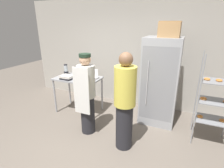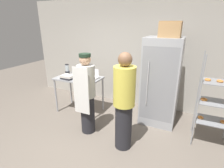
{
  "view_description": "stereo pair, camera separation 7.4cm",
  "coord_description": "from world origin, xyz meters",
  "px_view_note": "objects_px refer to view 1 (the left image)",
  "views": [
    {
      "loc": [
        1.31,
        -2.17,
        2.17
      ],
      "look_at": [
        0.01,
        0.81,
        1.03
      ],
      "focal_mm": 28.0,
      "sensor_mm": 36.0,
      "label": 1
    },
    {
      "loc": [
        1.37,
        -2.14,
        2.17
      ],
      "look_at": [
        0.01,
        0.81,
        1.03
      ],
      "focal_mm": 28.0,
      "sensor_mm": 36.0,
      "label": 2
    }
  ],
  "objects_px": {
    "donut_box": "(91,77)",
    "person_customer": "(125,102)",
    "cardboard_storage_box": "(170,29)",
    "person_baker": "(87,94)",
    "baking_rack": "(215,101)",
    "blender_pitcher": "(66,70)",
    "binder_stack": "(67,77)",
    "refrigerator": "(160,82)"
  },
  "relations": [
    {
      "from": "donut_box",
      "to": "cardboard_storage_box",
      "type": "distance_m",
      "value": 1.99
    },
    {
      "from": "cardboard_storage_box",
      "to": "person_baker",
      "type": "distance_m",
      "value": 2.04
    },
    {
      "from": "baking_rack",
      "to": "person_baker",
      "type": "xyz_separation_m",
      "value": [
        -2.27,
        -0.66,
        0.01
      ]
    },
    {
      "from": "baking_rack",
      "to": "cardboard_storage_box",
      "type": "bearing_deg",
      "value": 161.86
    },
    {
      "from": "blender_pitcher",
      "to": "person_customer",
      "type": "distance_m",
      "value": 2.21
    },
    {
      "from": "baking_rack",
      "to": "binder_stack",
      "type": "distance_m",
      "value": 3.12
    },
    {
      "from": "baking_rack",
      "to": "blender_pitcher",
      "type": "height_order",
      "value": "baking_rack"
    },
    {
      "from": "refrigerator",
      "to": "blender_pitcher",
      "type": "height_order",
      "value": "refrigerator"
    },
    {
      "from": "person_customer",
      "to": "cardboard_storage_box",
      "type": "bearing_deg",
      "value": 66.1
    },
    {
      "from": "person_baker",
      "to": "baking_rack",
      "type": "bearing_deg",
      "value": 16.21
    },
    {
      "from": "refrigerator",
      "to": "donut_box",
      "type": "distance_m",
      "value": 1.58
    },
    {
      "from": "refrigerator",
      "to": "blender_pitcher",
      "type": "bearing_deg",
      "value": -175.33
    },
    {
      "from": "refrigerator",
      "to": "cardboard_storage_box",
      "type": "xyz_separation_m",
      "value": [
        0.09,
        -0.07,
        1.1
      ]
    },
    {
      "from": "donut_box",
      "to": "person_baker",
      "type": "bearing_deg",
      "value": -67.18
    },
    {
      "from": "refrigerator",
      "to": "donut_box",
      "type": "relative_size",
      "value": 7.15
    },
    {
      "from": "refrigerator",
      "to": "person_baker",
      "type": "height_order",
      "value": "refrigerator"
    },
    {
      "from": "donut_box",
      "to": "binder_stack",
      "type": "distance_m",
      "value": 0.58
    },
    {
      "from": "donut_box",
      "to": "person_customer",
      "type": "distance_m",
      "value": 1.45
    },
    {
      "from": "person_customer",
      "to": "baking_rack",
      "type": "bearing_deg",
      "value": 29.23
    },
    {
      "from": "donut_box",
      "to": "person_customer",
      "type": "height_order",
      "value": "person_customer"
    },
    {
      "from": "donut_box",
      "to": "blender_pitcher",
      "type": "bearing_deg",
      "value": 172.06
    },
    {
      "from": "binder_stack",
      "to": "refrigerator",
      "type": "bearing_deg",
      "value": 14.31
    },
    {
      "from": "refrigerator",
      "to": "cardboard_storage_box",
      "type": "height_order",
      "value": "cardboard_storage_box"
    },
    {
      "from": "person_baker",
      "to": "cardboard_storage_box",
      "type": "bearing_deg",
      "value": 36.04
    },
    {
      "from": "blender_pitcher",
      "to": "person_customer",
      "type": "height_order",
      "value": "person_customer"
    },
    {
      "from": "baking_rack",
      "to": "donut_box",
      "type": "distance_m",
      "value": 2.59
    },
    {
      "from": "refrigerator",
      "to": "person_baker",
      "type": "bearing_deg",
      "value": -139.96
    },
    {
      "from": "blender_pitcher",
      "to": "cardboard_storage_box",
      "type": "xyz_separation_m",
      "value": [
        2.46,
        0.12,
        1.03
      ]
    },
    {
      "from": "cardboard_storage_box",
      "to": "person_baker",
      "type": "bearing_deg",
      "value": -143.96
    },
    {
      "from": "donut_box",
      "to": "binder_stack",
      "type": "xyz_separation_m",
      "value": [
        -0.54,
        -0.22,
        0.0
      ]
    },
    {
      "from": "cardboard_storage_box",
      "to": "person_customer",
      "type": "bearing_deg",
      "value": -113.9
    },
    {
      "from": "binder_stack",
      "to": "person_customer",
      "type": "xyz_separation_m",
      "value": [
        1.68,
        -0.65,
        -0.06
      ]
    },
    {
      "from": "blender_pitcher",
      "to": "donut_box",
      "type": "bearing_deg",
      "value": -7.94
    },
    {
      "from": "blender_pitcher",
      "to": "person_customer",
      "type": "relative_size",
      "value": 0.15
    },
    {
      "from": "person_baker",
      "to": "binder_stack",
      "type": "bearing_deg",
      "value": 148.85
    },
    {
      "from": "refrigerator",
      "to": "binder_stack",
      "type": "relative_size",
      "value": 6.2
    },
    {
      "from": "refrigerator",
      "to": "baking_rack",
      "type": "distance_m",
      "value": 1.11
    },
    {
      "from": "refrigerator",
      "to": "binder_stack",
      "type": "distance_m",
      "value": 2.15
    },
    {
      "from": "binder_stack",
      "to": "person_customer",
      "type": "relative_size",
      "value": 0.18
    },
    {
      "from": "person_baker",
      "to": "refrigerator",
      "type": "bearing_deg",
      "value": 40.04
    },
    {
      "from": "blender_pitcher",
      "to": "binder_stack",
      "type": "xyz_separation_m",
      "value": [
        0.28,
        -0.34,
        -0.07
      ]
    },
    {
      "from": "blender_pitcher",
      "to": "refrigerator",
      "type": "bearing_deg",
      "value": 4.67
    }
  ]
}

